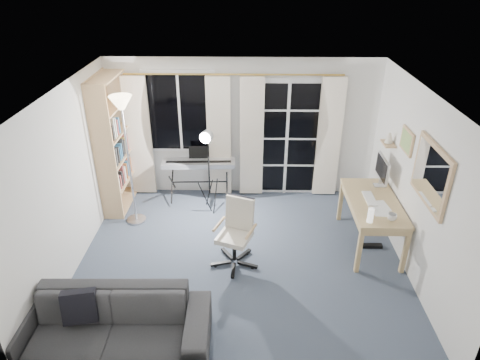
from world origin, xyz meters
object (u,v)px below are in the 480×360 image
object	(u,v)px
bookshelf	(111,147)
torchiere_lamp	(124,123)
desk	(373,206)
sofa	(107,319)
mug	(392,216)
studio_light	(207,146)
office_chair	(237,226)
keyboard_piano	(199,164)
monitor	(382,169)

from	to	relation	value
bookshelf	torchiere_lamp	size ratio (longest dim) A/B	1.07
bookshelf	desk	distance (m)	4.17
sofa	bookshelf	bearing A→B (deg)	102.55
mug	torchiere_lamp	bearing A→B (deg)	164.18
torchiere_lamp	mug	xyz separation A→B (m)	(3.69, -1.04, -0.87)
studio_light	sofa	xyz separation A→B (m)	(-0.84, -2.84, -0.76)
office_chair	desk	bearing A→B (deg)	33.08
studio_light	office_chair	size ratio (longest dim) A/B	1.54
keyboard_piano	studio_light	distance (m)	0.67
bookshelf	monitor	world-z (taller)	bookshelf
bookshelf	keyboard_piano	bearing A→B (deg)	8.96
office_chair	desk	size ratio (longest dim) A/B	0.69
keyboard_piano	desk	distance (m)	2.92
studio_light	sofa	bearing A→B (deg)	-88.31
desk	office_chair	bearing A→B (deg)	-167.82
bookshelf	keyboard_piano	world-z (taller)	bookshelf
bookshelf	sofa	bearing A→B (deg)	-75.39
keyboard_piano	sofa	bearing A→B (deg)	-103.74
sofa	office_chair	bearing A→B (deg)	48.16
bookshelf	office_chair	world-z (taller)	bookshelf
sofa	desk	bearing A→B (deg)	30.02
mug	sofa	distance (m)	3.70
mug	office_chair	bearing A→B (deg)	177.56
bookshelf	mug	xyz separation A→B (m)	(4.11, -1.58, -0.26)
torchiere_lamp	studio_light	world-z (taller)	torchiere_lamp
office_chair	bookshelf	bearing A→B (deg)	165.37
keyboard_piano	desk	world-z (taller)	keyboard_piano
torchiere_lamp	desk	world-z (taller)	torchiere_lamp
torchiere_lamp	mug	size ratio (longest dim) A/B	17.20
desk	keyboard_piano	bearing A→B (deg)	154.17
office_chair	mug	bearing A→B (deg)	18.52
bookshelf	studio_light	xyz separation A→B (m)	(1.58, -0.21, 0.12)
studio_light	mug	bearing A→B (deg)	-10.25
torchiere_lamp	studio_light	size ratio (longest dim) A/B	1.41
bookshelf	monitor	distance (m)	4.25
desk	sofa	distance (m)	3.83
bookshelf	sofa	size ratio (longest dim) A/B	1.03
monitor	bookshelf	bearing A→B (deg)	171.56
bookshelf	studio_light	world-z (taller)	bookshelf
studio_light	mug	distance (m)	2.90
office_chair	monitor	size ratio (longest dim) A/B	1.80
desk	torchiere_lamp	bearing A→B (deg)	171.42
bookshelf	keyboard_piano	distance (m)	1.45
mug	sofa	bearing A→B (deg)	-156.38
torchiere_lamp	monitor	world-z (taller)	torchiere_lamp
torchiere_lamp	keyboard_piano	distance (m)	1.56
monitor	sofa	world-z (taller)	monitor
keyboard_piano	desk	size ratio (longest dim) A/B	0.90
desk	studio_light	bearing A→B (deg)	160.38
studio_light	office_chair	world-z (taller)	studio_light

